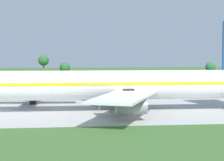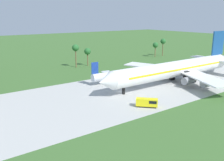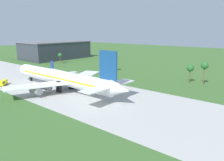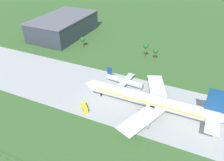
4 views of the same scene
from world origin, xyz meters
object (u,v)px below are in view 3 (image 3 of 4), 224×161
object	(u,v)px
regional_aircraft	(62,73)
terminal_building	(55,50)
jet_airliner	(63,78)
baggage_tug	(3,83)

from	to	relation	value
regional_aircraft	terminal_building	bearing A→B (deg)	146.04
jet_airliner	regional_aircraft	size ratio (longest dim) A/B	3.32
jet_airliner	terminal_building	size ratio (longest dim) A/B	1.24
regional_aircraft	baggage_tug	xyz separation A→B (m)	(-9.84, -28.80, -1.64)
jet_airliner	baggage_tug	size ratio (longest dim) A/B	12.56
jet_airliner	terminal_building	world-z (taller)	jet_airliner
jet_airliner	regional_aircraft	world-z (taller)	jet_airliner
jet_airliner	baggage_tug	bearing A→B (deg)	-154.75
regional_aircraft	terminal_building	distance (m)	95.65
jet_airliner	regional_aircraft	xyz separation A→B (m)	(-20.21, 14.63, -2.60)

